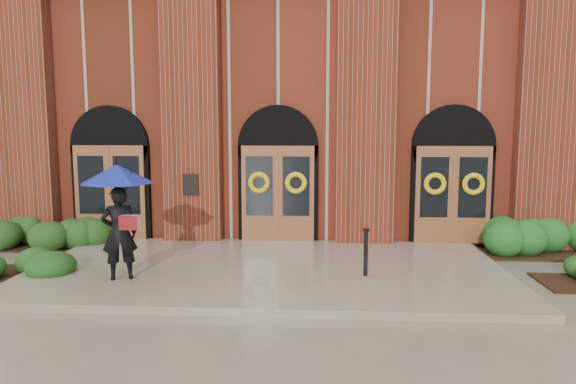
# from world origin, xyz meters

# --- Properties ---
(ground) EXTENTS (90.00, 90.00, 0.00)m
(ground) POSITION_xyz_m (0.00, 0.00, 0.00)
(ground) COLOR gray
(ground) RESTS_ON ground
(landing) EXTENTS (10.00, 5.30, 0.15)m
(landing) POSITION_xyz_m (0.00, 0.15, 0.07)
(landing) COLOR gray
(landing) RESTS_ON ground
(church_building) EXTENTS (16.20, 12.53, 7.00)m
(church_building) POSITION_xyz_m (0.00, 8.78, 3.50)
(church_building) COLOR maroon
(church_building) RESTS_ON ground
(man_with_umbrella) EXTENTS (1.83, 1.83, 2.26)m
(man_with_umbrella) POSITION_xyz_m (-2.80, -0.97, 1.73)
(man_with_umbrella) COLOR black
(man_with_umbrella) RESTS_ON landing
(metal_post) EXTENTS (0.14, 0.14, 0.96)m
(metal_post) POSITION_xyz_m (2.02, -0.44, 0.65)
(metal_post) COLOR black
(metal_post) RESTS_ON landing
(hedge_wall_left) EXTENTS (2.86, 1.14, 0.73)m
(hedge_wall_left) POSITION_xyz_m (-5.91, 2.20, 0.37)
(hedge_wall_left) COLOR #1F4316
(hedge_wall_left) RESTS_ON ground
(hedge_wall_right) EXTENTS (3.26, 1.30, 0.84)m
(hedge_wall_right) POSITION_xyz_m (6.50, 2.20, 0.42)
(hedge_wall_right) COLOR #1F591F
(hedge_wall_right) RESTS_ON ground
(hedge_front_left) EXTENTS (1.55, 1.33, 0.55)m
(hedge_front_left) POSITION_xyz_m (-5.10, -0.43, 0.27)
(hedge_front_left) COLOR #1C4818
(hedge_front_left) RESTS_ON ground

